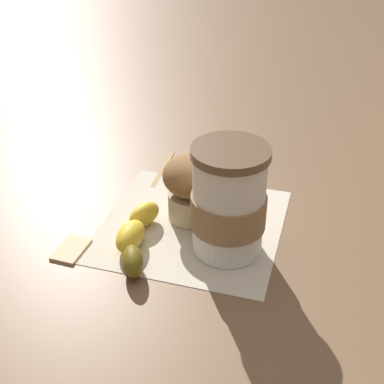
{
  "coord_description": "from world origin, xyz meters",
  "views": [
    {
      "loc": [
        -0.23,
        0.52,
        0.41
      ],
      "look_at": [
        0.0,
        0.0,
        0.05
      ],
      "focal_mm": 50.0,
      "sensor_mm": 36.0,
      "label": 1
    }
  ],
  "objects_px": {
    "sugar_packet": "(71,248)",
    "muffin": "(192,185)",
    "coffee_cup": "(229,203)",
    "banana": "(135,236)"
  },
  "relations": [
    {
      "from": "sugar_packet",
      "to": "muffin",
      "type": "bearing_deg",
      "value": -130.2
    },
    {
      "from": "coffee_cup",
      "to": "muffin",
      "type": "distance_m",
      "value": 0.08
    },
    {
      "from": "muffin",
      "to": "coffee_cup",
      "type": "bearing_deg",
      "value": 146.81
    },
    {
      "from": "coffee_cup",
      "to": "sugar_packet",
      "type": "xyz_separation_m",
      "value": [
        0.17,
        0.08,
        -0.06
      ]
    },
    {
      "from": "coffee_cup",
      "to": "banana",
      "type": "distance_m",
      "value": 0.12
    },
    {
      "from": "muffin",
      "to": "banana",
      "type": "bearing_deg",
      "value": 67.37
    },
    {
      "from": "banana",
      "to": "sugar_packet",
      "type": "relative_size",
      "value": 2.81
    },
    {
      "from": "coffee_cup",
      "to": "banana",
      "type": "bearing_deg",
      "value": 23.49
    },
    {
      "from": "sugar_packet",
      "to": "banana",
      "type": "bearing_deg",
      "value": -151.51
    },
    {
      "from": "banana",
      "to": "coffee_cup",
      "type": "bearing_deg",
      "value": -156.51
    }
  ]
}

